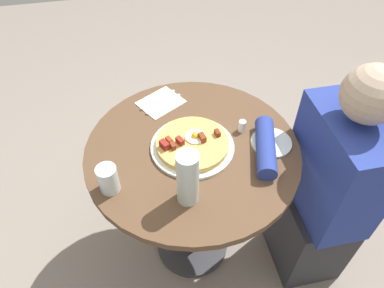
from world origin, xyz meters
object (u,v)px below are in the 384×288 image
object	(u,v)px
bread_plate	(271,142)
person_seated	(324,196)
knife	(163,104)
salt_shaker	(242,126)
fork	(158,100)
water_bottle	(188,178)
pizza_plate	(192,147)
water_glass	(108,179)
breakfast_pizza	(191,143)
dining_table	(192,177)

from	to	relation	value
bread_plate	person_seated	bearing A→B (deg)	-118.27
person_seated	knife	distance (m)	0.76
bread_plate	salt_shaker	distance (m)	0.13
fork	water_bottle	bearing A→B (deg)	62.42
pizza_plate	bread_plate	distance (m)	0.30
water_glass	water_bottle	size ratio (longest dim) A/B	0.49
knife	water_glass	distance (m)	0.46
breakfast_pizza	water_glass	world-z (taller)	water_glass
dining_table	salt_shaker	size ratio (longest dim) A/B	16.62
water_glass	dining_table	bearing A→B (deg)	-67.67
knife	water_glass	world-z (taller)	water_glass
pizza_plate	salt_shaker	size ratio (longest dim) A/B	6.42
salt_shaker	dining_table	bearing A→B (deg)	103.58
breakfast_pizza	fork	size ratio (longest dim) A/B	1.49
water_bottle	bread_plate	bearing A→B (deg)	-63.30
fork	knife	world-z (taller)	same
dining_table	person_seated	size ratio (longest dim) A/B	0.71
dining_table	fork	size ratio (longest dim) A/B	4.45
fork	person_seated	bearing A→B (deg)	112.63
person_seated	breakfast_pizza	world-z (taller)	person_seated
salt_shaker	water_glass	bearing A→B (deg)	108.94
knife	water_bottle	size ratio (longest dim) A/B	0.86
knife	water_bottle	distance (m)	0.49
bread_plate	water_bottle	bearing A→B (deg)	116.70
water_bottle	water_glass	bearing A→B (deg)	69.79
water_glass	water_bottle	bearing A→B (deg)	-110.21
pizza_plate	knife	bearing A→B (deg)	14.02
dining_table	breakfast_pizza	world-z (taller)	breakfast_pizza
breakfast_pizza	water_glass	distance (m)	0.33
breakfast_pizza	knife	distance (m)	0.27
dining_table	pizza_plate	bearing A→B (deg)	88.14
breakfast_pizza	knife	world-z (taller)	breakfast_pizza
breakfast_pizza	water_glass	bearing A→B (deg)	112.64
breakfast_pizza	water_glass	size ratio (longest dim) A/B	2.59
fork	knife	size ratio (longest dim) A/B	1.00
dining_table	water_glass	size ratio (longest dim) A/B	7.77
dining_table	pizza_plate	xyz separation A→B (m)	(0.00, 0.00, 0.18)
breakfast_pizza	dining_table	bearing A→B (deg)	-89.64
fork	salt_shaker	xyz separation A→B (m)	(-0.24, -0.29, 0.02)
bread_plate	water_glass	bearing A→B (deg)	98.25
dining_table	fork	bearing A→B (deg)	16.52
water_glass	breakfast_pizza	bearing A→B (deg)	-67.36
person_seated	knife	world-z (taller)	person_seated
salt_shaker	breakfast_pizza	bearing A→B (deg)	103.30
dining_table	knife	distance (m)	0.33
fork	knife	xyz separation A→B (m)	(-0.03, -0.02, 0.00)
dining_table	pizza_plate	distance (m)	0.18
person_seated	pizza_plate	xyz separation A→B (m)	(0.16, 0.52, 0.25)
breakfast_pizza	water_bottle	world-z (taller)	water_bottle
bread_plate	water_glass	xyz separation A→B (m)	(-0.09, 0.60, 0.05)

